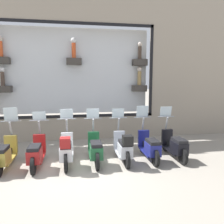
{
  "coord_description": "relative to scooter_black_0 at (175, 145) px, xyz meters",
  "views": [
    {
      "loc": [
        -5.94,
        -0.01,
        2.52
      ],
      "look_at": [
        1.97,
        -1.35,
        1.38
      ],
      "focal_mm": 35.0,
      "sensor_mm": 36.0,
      "label": 1
    }
  ],
  "objects": [
    {
      "name": "scooter_black_0",
      "position": [
        0.0,
        0.0,
        0.0
      ],
      "size": [
        1.8,
        0.61,
        1.62
      ],
      "color": "black",
      "rests_on": "ground_plane"
    },
    {
      "name": "scooter_white_4",
      "position": [
        -0.05,
        3.47,
        0.05
      ],
      "size": [
        1.81,
        0.6,
        1.61
      ],
      "color": "black",
      "rests_on": "ground_plane"
    },
    {
      "name": "scooter_red_5",
      "position": [
        -0.0,
        4.34,
        -0.01
      ],
      "size": [
        1.8,
        0.6,
        1.54
      ],
      "color": "black",
      "rests_on": "ground_plane"
    },
    {
      "name": "scooter_green_3",
      "position": [
        0.0,
        2.61,
        0.01
      ],
      "size": [
        1.81,
        0.6,
        1.6
      ],
      "color": "black",
      "rests_on": "ground_plane"
    },
    {
      "name": "scooter_silver_2",
      "position": [
        -0.06,
        1.74,
        0.04
      ],
      "size": [
        1.8,
        0.6,
        1.58
      ],
      "color": "black",
      "rests_on": "ground_plane"
    },
    {
      "name": "ground_plane",
      "position": [
        -0.52,
        3.19,
        -0.43
      ],
      "size": [
        120.0,
        120.0,
        0.0
      ],
      "primitive_type": "plane",
      "color": "gray"
    },
    {
      "name": "scooter_navy_1",
      "position": [
        0.0,
        0.87,
        0.0
      ],
      "size": [
        1.8,
        0.61,
        1.67
      ],
      "color": "black",
      "rests_on": "ground_plane"
    },
    {
      "name": "scooter_olive_6",
      "position": [
        0.0,
        5.21,
        0.0
      ],
      "size": [
        1.8,
        0.61,
        1.69
      ],
      "color": "black",
      "rests_on": "ground_plane"
    },
    {
      "name": "building_facade",
      "position": [
        3.08,
        3.19,
        3.69
      ],
      "size": [
        1.19,
        36.0,
        8.05
      ],
      "color": "gray",
      "rests_on": "ground_plane"
    }
  ]
}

